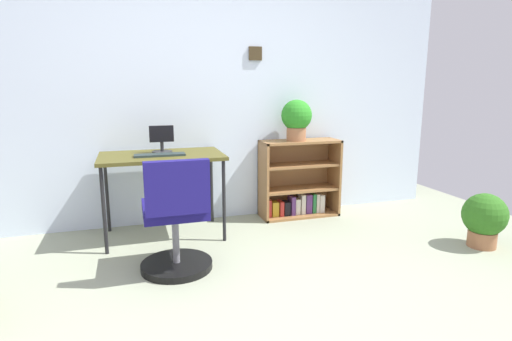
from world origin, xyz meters
The scene contains 9 objects.
ground_plane centered at (0.00, 0.00, 0.00)m, with size 6.24×6.24×0.00m, color gray.
wall_back centered at (0.00, 2.15, 1.29)m, with size 5.20×0.12×2.58m.
desk centered at (-0.36, 1.73, 0.68)m, with size 1.04×0.63×0.74m.
monitor centered at (-0.34, 1.83, 0.85)m, with size 0.21×0.18×0.24m.
keyboard centered at (-0.38, 1.65, 0.75)m, with size 0.42×0.13×0.02m, color #253130.
office_chair centered at (-0.34, 0.95, 0.36)m, with size 0.52×0.55×0.85m.
bookshelf_low centered at (1.01, 1.95, 0.35)m, with size 0.80×0.30×0.78m.
potted_plant_on_shelf centered at (0.96, 1.90, 1.01)m, with size 0.30×0.30×0.40m.
potted_plant_floor centered at (2.15, 0.69, 0.25)m, with size 0.35×0.35×0.45m.
Camera 1 is at (-0.61, -1.84, 1.32)m, focal length 28.82 mm.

